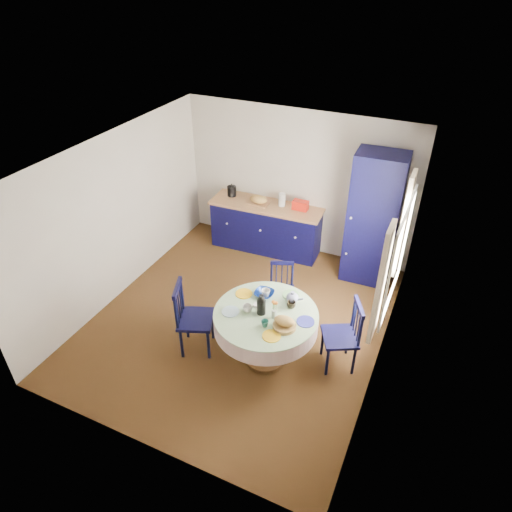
% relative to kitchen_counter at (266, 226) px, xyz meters
% --- Properties ---
extents(floor, '(4.50, 4.50, 0.00)m').
position_rel_kitchen_counter_xyz_m(floor, '(0.44, -1.96, -0.45)').
color(floor, black).
rests_on(floor, ground).
extents(ceiling, '(4.50, 4.50, 0.00)m').
position_rel_kitchen_counter_xyz_m(ceiling, '(0.44, -1.96, 2.05)').
color(ceiling, white).
rests_on(ceiling, wall_back).
extents(wall_back, '(4.00, 0.02, 2.50)m').
position_rel_kitchen_counter_xyz_m(wall_back, '(0.44, 0.29, 0.80)').
color(wall_back, beige).
rests_on(wall_back, floor).
extents(wall_left, '(0.02, 4.50, 2.50)m').
position_rel_kitchen_counter_xyz_m(wall_left, '(-1.56, -1.96, 0.80)').
color(wall_left, beige).
rests_on(wall_left, floor).
extents(wall_right, '(0.02, 4.50, 2.50)m').
position_rel_kitchen_counter_xyz_m(wall_right, '(2.44, -1.96, 0.80)').
color(wall_right, beige).
rests_on(wall_right, floor).
extents(window, '(0.10, 1.74, 1.45)m').
position_rel_kitchen_counter_xyz_m(window, '(2.39, -1.66, 1.07)').
color(window, white).
rests_on(window, wall_right).
extents(kitchen_counter, '(1.99, 0.71, 1.12)m').
position_rel_kitchen_counter_xyz_m(kitchen_counter, '(0.00, 0.00, 0.00)').
color(kitchen_counter, black).
rests_on(kitchen_counter, floor).
extents(pantry_cabinet, '(0.77, 0.57, 2.15)m').
position_rel_kitchen_counter_xyz_m(pantry_cabinet, '(1.84, -0.11, 0.62)').
color(pantry_cabinet, black).
rests_on(pantry_cabinet, floor).
extents(dining_table, '(1.31, 1.31, 1.07)m').
position_rel_kitchen_counter_xyz_m(dining_table, '(1.09, -2.50, 0.21)').
color(dining_table, '#503016').
rests_on(dining_table, floor).
extents(chair_left, '(0.58, 0.60, 1.04)m').
position_rel_kitchen_counter_xyz_m(chair_left, '(0.13, -2.70, 0.07)').
color(chair_left, black).
rests_on(chair_left, floor).
extents(chair_far, '(0.48, 0.47, 0.84)m').
position_rel_kitchen_counter_xyz_m(chair_far, '(0.92, -1.54, -0.03)').
color(chair_far, black).
rests_on(chair_far, floor).
extents(chair_right, '(0.58, 0.59, 0.99)m').
position_rel_kitchen_counter_xyz_m(chair_right, '(2.01, -2.17, 0.05)').
color(chair_right, black).
rests_on(chair_right, floor).
extents(mug_a, '(0.12, 0.12, 0.09)m').
position_rel_kitchen_counter_xyz_m(mug_a, '(0.86, -2.56, 0.38)').
color(mug_a, silver).
rests_on(mug_a, dining_table).
extents(mug_b, '(0.09, 0.09, 0.09)m').
position_rel_kitchen_counter_xyz_m(mug_b, '(1.17, -2.72, 0.38)').
color(mug_b, '#286B5D').
rests_on(mug_b, dining_table).
extents(mug_c, '(0.12, 0.12, 0.09)m').
position_rel_kitchen_counter_xyz_m(mug_c, '(1.33, -2.26, 0.38)').
color(mug_c, black).
rests_on(mug_c, dining_table).
extents(mug_d, '(0.11, 0.11, 0.10)m').
position_rel_kitchen_counter_xyz_m(mug_d, '(0.95, -2.20, 0.39)').
color(mug_d, silver).
rests_on(mug_d, dining_table).
extents(cobalt_bowl, '(0.25, 0.25, 0.06)m').
position_rel_kitchen_counter_xyz_m(cobalt_bowl, '(0.92, -2.19, 0.37)').
color(cobalt_bowl, navy).
rests_on(cobalt_bowl, dining_table).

